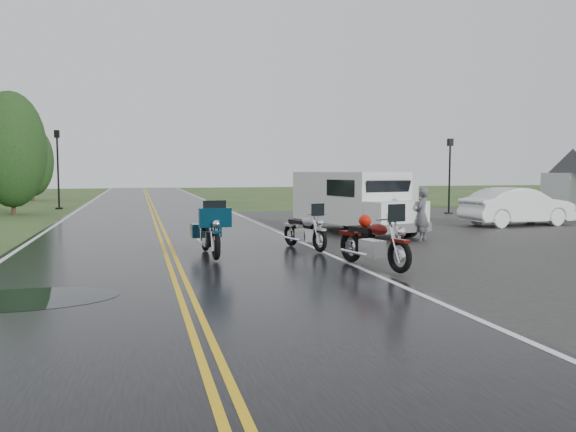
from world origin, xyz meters
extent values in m
plane|color=#2D471E|center=(0.00, 0.00, 0.00)|extent=(120.00, 120.00, 0.00)
cube|color=black|center=(0.00, 10.00, 0.02)|extent=(8.00, 100.00, 0.04)
cube|color=black|center=(11.00, 5.00, 0.01)|extent=(14.00, 24.00, 0.03)
imported|color=#4B4B50|center=(7.34, 3.71, 0.79)|extent=(0.67, 0.67, 1.58)
imported|color=white|center=(13.21, 7.11, 0.72)|extent=(4.44, 1.81, 1.43)
camera|label=1|loc=(-0.73, -11.18, 2.10)|focal=35.00mm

